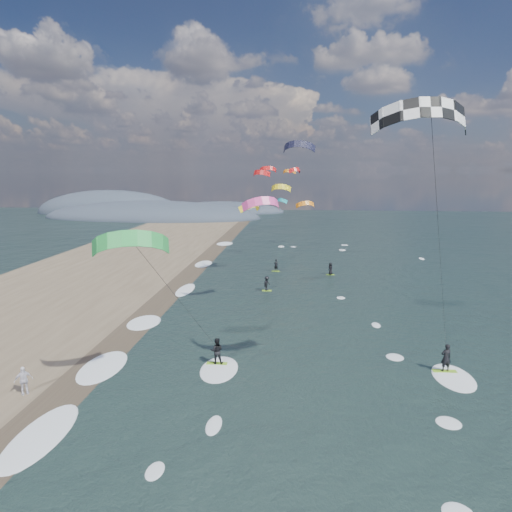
{
  "coord_description": "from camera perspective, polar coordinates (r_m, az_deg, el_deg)",
  "views": [
    {
      "loc": [
        2.14,
        -20.89,
        13.63
      ],
      "look_at": [
        -1.0,
        12.0,
        7.0
      ],
      "focal_mm": 30.0,
      "sensor_mm": 36.0,
      "label": 1
    }
  ],
  "objects": [
    {
      "name": "beach_walker",
      "position": [
        31.03,
        -28.6,
        -14.35
      ],
      "size": [
        1.09,
        1.01,
        1.79
      ],
      "primitive_type": "imported",
      "rotation": [
        0.0,
        0.0,
        0.69
      ],
      "color": "silver",
      "rests_on": "ground"
    },
    {
      "name": "kitesurfer_near_b",
      "position": [
        25.87,
        -12.59,
        -3.31
      ],
      "size": [
        7.36,
        8.87,
        11.3
      ],
      "color": "#7EBA20",
      "rests_on": "ground"
    },
    {
      "name": "ground",
      "position": [
        25.03,
        -0.36,
        -21.64
      ],
      "size": [
        260.0,
        260.0,
        0.0
      ],
      "primitive_type": "plane",
      "color": "black",
      "rests_on": "ground"
    },
    {
      "name": "bg_kite_field",
      "position": [
        71.7,
        3.38,
        9.93
      ],
      "size": [
        12.04,
        70.81,
        10.98
      ],
      "color": "teal",
      "rests_on": "ground"
    },
    {
      "name": "far_kitesurfers",
      "position": [
        53.31,
        4.44,
        -2.55
      ],
      "size": [
        8.99,
        10.76,
        1.74
      ],
      "color": "#7EBA20",
      "rests_on": "ground"
    },
    {
      "name": "coastal_hills",
      "position": [
        137.73,
        -14.59,
        5.3
      ],
      "size": [
        80.0,
        41.0,
        15.0
      ],
      "color": "#3D4756",
      "rests_on": "ground"
    },
    {
      "name": "wet_sand_strip",
      "position": [
        36.6,
        -18.07,
        -11.1
      ],
      "size": [
        3.0,
        240.0,
        0.0
      ],
      "primitive_type": "cube",
      "color": "#382D23",
      "rests_on": "ground"
    },
    {
      "name": "shoreline_surf",
      "position": [
        40.29,
        -13.79,
        -8.77
      ],
      "size": [
        2.4,
        79.4,
        0.11
      ],
      "color": "white",
      "rests_on": "ground"
    },
    {
      "name": "kitesurfer_near_a",
      "position": [
        24.42,
        22.78,
        10.94
      ],
      "size": [
        8.06,
        8.5,
        17.56
      ],
      "color": "#7EBA20",
      "rests_on": "ground"
    }
  ]
}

